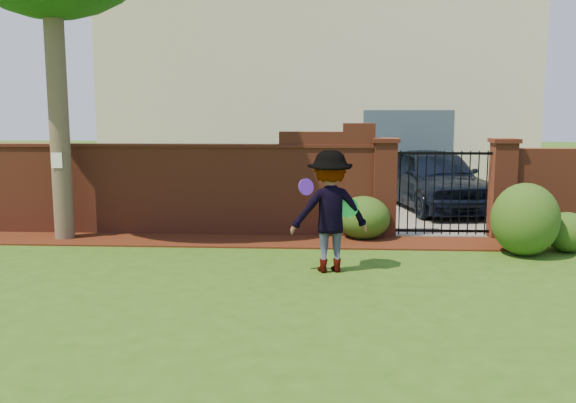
# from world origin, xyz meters

# --- Properties ---
(ground) EXTENTS (80.00, 80.00, 0.01)m
(ground) POSITION_xyz_m (0.00, 0.00, -0.01)
(ground) COLOR #2C5014
(ground) RESTS_ON ground
(mulch_bed) EXTENTS (11.10, 1.08, 0.03)m
(mulch_bed) POSITION_xyz_m (-0.95, 3.34, 0.01)
(mulch_bed) COLOR #361409
(mulch_bed) RESTS_ON ground
(brick_wall) EXTENTS (8.70, 0.31, 2.16)m
(brick_wall) POSITION_xyz_m (-2.01, 4.00, 0.93)
(brick_wall) COLOR maroon
(brick_wall) RESTS_ON ground
(pillar_left) EXTENTS (0.50, 0.50, 1.88)m
(pillar_left) POSITION_xyz_m (2.40, 4.00, 0.96)
(pillar_left) COLOR maroon
(pillar_left) RESTS_ON ground
(pillar_right) EXTENTS (0.50, 0.50, 1.88)m
(pillar_right) POSITION_xyz_m (4.60, 4.00, 0.96)
(pillar_right) COLOR maroon
(pillar_right) RESTS_ON ground
(iron_gate) EXTENTS (1.78, 0.03, 1.60)m
(iron_gate) POSITION_xyz_m (3.50, 4.00, 0.85)
(iron_gate) COLOR black
(iron_gate) RESTS_ON ground
(driveway) EXTENTS (3.20, 8.00, 0.01)m
(driveway) POSITION_xyz_m (3.50, 8.00, 0.01)
(driveway) COLOR slate
(driveway) RESTS_ON ground
(house) EXTENTS (12.40, 6.40, 6.30)m
(house) POSITION_xyz_m (1.00, 12.00, 3.16)
(house) COLOR beige
(house) RESTS_ON ground
(car) EXTENTS (2.59, 4.68, 1.51)m
(car) POSITION_xyz_m (3.98, 7.11, 0.75)
(car) COLOR black
(car) RESTS_ON ground
(paper_notice) EXTENTS (0.20, 0.01, 0.28)m
(paper_notice) POSITION_xyz_m (-3.60, 3.21, 1.50)
(paper_notice) COLOR white
(paper_notice) RESTS_ON tree
(shrub_left) EXTENTS (0.99, 0.99, 0.81)m
(shrub_left) POSITION_xyz_m (2.00, 3.73, 0.41)
(shrub_left) COLOR #1C4514
(shrub_left) RESTS_ON ground
(shrub_middle) EXTENTS (1.10, 1.10, 1.21)m
(shrub_middle) POSITION_xyz_m (4.59, 2.58, 0.61)
(shrub_middle) COLOR #1C4514
(shrub_middle) RESTS_ON ground
(shrub_right) EXTENTS (0.77, 0.77, 0.68)m
(shrub_right) POSITION_xyz_m (5.41, 2.88, 0.34)
(shrub_right) COLOR #1C4514
(shrub_right) RESTS_ON ground
(man) EXTENTS (1.29, 0.90, 1.82)m
(man) POSITION_xyz_m (1.34, 1.34, 0.91)
(man) COLOR gray
(man) RESTS_ON ground
(frisbee_purple) EXTENTS (0.24, 0.20, 0.24)m
(frisbee_purple) POSITION_xyz_m (0.99, 1.03, 1.32)
(frisbee_purple) COLOR #5F1FC5
(frisbee_purple) RESTS_ON man
(frisbee_green) EXTENTS (0.31, 0.14, 0.30)m
(frisbee_green) POSITION_xyz_m (1.61, 1.31, 0.98)
(frisbee_green) COLOR green
(frisbee_green) RESTS_ON man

